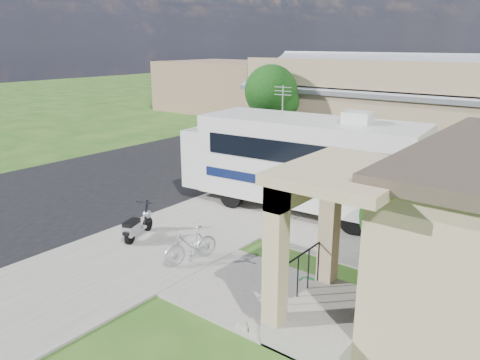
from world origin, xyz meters
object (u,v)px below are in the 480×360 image
Objects in this scene: shrub at (410,213)px; bicycle at (191,247)px; motorhome at (300,160)px; van at (331,113)px; garden_hose at (307,285)px; scooter at (137,226)px; pickup_truck at (282,128)px.

shrub is 5.49m from bicycle.
motorhome is 2.75× the size of shrub.
van is at bearing 123.41° from bicycle.
van is (-6.86, 20.86, 0.41)m from bicycle.
van is 22.42m from garden_hose.
garden_hose is (9.86, -20.12, -0.79)m from van.
motorhome is 5.76× the size of scooter.
garden_hose is at bearing -13.50° from scooter.
van is at bearing 122.40° from shrub.
garden_hose is (2.93, -4.48, -1.68)m from motorhome.
motorhome reaches higher than bicycle.
scooter is 0.92× the size of bicycle.
bicycle is at bearing -146.08° from shrub.
scooter is 3.75× the size of garden_hose.
shrub reaches higher than bicycle.
scooter is 0.22× the size of pickup_truck.
motorhome is at bearing 123.18° from garden_hose.
pickup_truck reaches higher than van.
pickup_truck reaches higher than garden_hose.
bicycle is 15.45m from pickup_truck.
pickup_truck is at bearing 125.15° from garden_hose.
bicycle is 0.26× the size of van.
garden_hose is (5.26, 0.61, -0.35)m from scooter.
pickup_truck reaches higher than scooter.
motorhome is 5.31× the size of bicycle.
van reaches higher than scooter.
pickup_truck is (-6.38, 14.07, 0.43)m from bicycle.
motorhome reaches higher than scooter.
pickup_truck reaches higher than bicycle.
motorhome is at bearing 45.28° from scooter.
shrub reaches higher than pickup_truck.
van is at bearing 108.63° from motorhome.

